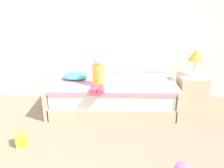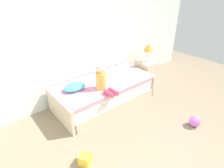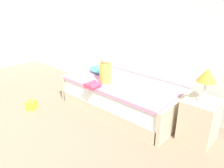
{
  "view_description": "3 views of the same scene",
  "coord_description": "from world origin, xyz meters",
  "px_view_note": "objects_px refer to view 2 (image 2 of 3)",
  "views": [
    {
      "loc": [
        0.46,
        -1.6,
        1.8
      ],
      "look_at": [
        0.39,
        1.75,
        0.55
      ],
      "focal_mm": 36.57,
      "sensor_mm": 36.0,
      "label": 1
    },
    {
      "loc": [
        -1.67,
        -0.76,
        2.3
      ],
      "look_at": [
        0.39,
        1.75,
        0.55
      ],
      "focal_mm": 30.16,
      "sensor_mm": 36.0,
      "label": 2
    },
    {
      "loc": [
        2.56,
        -0.68,
        1.91
      ],
      "look_at": [
        0.39,
        1.75,
        0.55
      ],
      "focal_mm": 35.02,
      "sensor_mm": 36.0,
      "label": 3
    }
  ],
  "objects_px": {
    "table_lamp": "(149,48)",
    "bed": "(105,92)",
    "pillow": "(75,87)",
    "child_figure": "(102,80)",
    "toy_block": "(85,159)",
    "nightstand": "(146,73)",
    "toy_ball": "(195,121)"
  },
  "relations": [
    {
      "from": "table_lamp",
      "to": "toy_block",
      "type": "relative_size",
      "value": 2.89
    },
    {
      "from": "bed",
      "to": "toy_ball",
      "type": "distance_m",
      "value": 1.83
    },
    {
      "from": "nightstand",
      "to": "toy_block",
      "type": "relative_size",
      "value": 3.86
    },
    {
      "from": "table_lamp",
      "to": "nightstand",
      "type": "bearing_deg",
      "value": 180.0
    },
    {
      "from": "pillow",
      "to": "toy_ball",
      "type": "xyz_separation_m",
      "value": [
        1.42,
        -1.75,
        -0.46
      ]
    },
    {
      "from": "pillow",
      "to": "child_figure",
      "type": "bearing_deg",
      "value": -38.2
    },
    {
      "from": "pillow",
      "to": "toy_ball",
      "type": "distance_m",
      "value": 2.3
    },
    {
      "from": "pillow",
      "to": "toy_ball",
      "type": "bearing_deg",
      "value": -50.99
    },
    {
      "from": "table_lamp",
      "to": "bed",
      "type": "bearing_deg",
      "value": -178.68
    },
    {
      "from": "child_figure",
      "to": "toy_block",
      "type": "distance_m",
      "value": 1.43
    },
    {
      "from": "nightstand",
      "to": "child_figure",
      "type": "distance_m",
      "value": 1.63
    },
    {
      "from": "bed",
      "to": "nightstand",
      "type": "bearing_deg",
      "value": 1.32
    },
    {
      "from": "table_lamp",
      "to": "toy_block",
      "type": "distance_m",
      "value": 2.89
    },
    {
      "from": "child_figure",
      "to": "toy_block",
      "type": "height_order",
      "value": "child_figure"
    },
    {
      "from": "table_lamp",
      "to": "toy_block",
      "type": "bearing_deg",
      "value": -156.26
    },
    {
      "from": "child_figure",
      "to": "table_lamp",
      "type": "bearing_deg",
      "value": 9.43
    },
    {
      "from": "toy_ball",
      "to": "nightstand",
      "type": "bearing_deg",
      "value": 71.4
    },
    {
      "from": "pillow",
      "to": "toy_block",
      "type": "xyz_separation_m",
      "value": [
        -0.55,
        -1.18,
        -0.49
      ]
    },
    {
      "from": "toy_ball",
      "to": "toy_block",
      "type": "height_order",
      "value": "toy_ball"
    },
    {
      "from": "toy_ball",
      "to": "child_figure",
      "type": "bearing_deg",
      "value": 125.12
    },
    {
      "from": "table_lamp",
      "to": "child_figure",
      "type": "relative_size",
      "value": 0.88
    },
    {
      "from": "nightstand",
      "to": "table_lamp",
      "type": "distance_m",
      "value": 0.64
    },
    {
      "from": "child_figure",
      "to": "nightstand",
      "type": "bearing_deg",
      "value": 9.43
    },
    {
      "from": "nightstand",
      "to": "table_lamp",
      "type": "xyz_separation_m",
      "value": [
        0.0,
        0.0,
        0.64
      ]
    },
    {
      "from": "bed",
      "to": "child_figure",
      "type": "xyz_separation_m",
      "value": [
        -0.21,
        -0.23,
        0.46
      ]
    },
    {
      "from": "nightstand",
      "to": "child_figure",
      "type": "height_order",
      "value": "child_figure"
    },
    {
      "from": "table_lamp",
      "to": "toy_ball",
      "type": "xyz_separation_m",
      "value": [
        -0.56,
        -1.68,
        -0.84
      ]
    },
    {
      "from": "nightstand",
      "to": "toy_block",
      "type": "bearing_deg",
      "value": -156.26
    },
    {
      "from": "table_lamp",
      "to": "pillow",
      "type": "xyz_separation_m",
      "value": [
        -1.98,
        0.07,
        -0.37
      ]
    },
    {
      "from": "pillow",
      "to": "toy_block",
      "type": "distance_m",
      "value": 1.39
    },
    {
      "from": "pillow",
      "to": "table_lamp",
      "type": "bearing_deg",
      "value": -1.99
    },
    {
      "from": "nightstand",
      "to": "toy_ball",
      "type": "relative_size",
      "value": 3.0
    }
  ]
}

